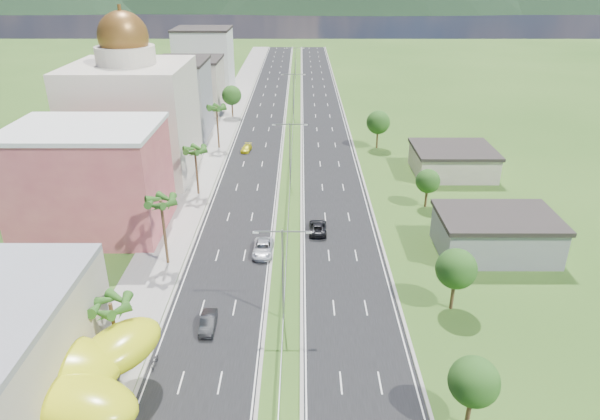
{
  "coord_description": "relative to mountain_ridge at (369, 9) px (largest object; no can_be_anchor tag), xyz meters",
  "views": [
    {
      "loc": [
        1.9,
        -38.55,
        35.71
      ],
      "look_at": [
        1.79,
        23.46,
        7.0
      ],
      "focal_mm": 32.0,
      "sensor_mm": 36.0,
      "label": 1
    }
  ],
  "objects": [
    {
      "name": "midrise_beige",
      "position": [
        -87.0,
        -348.0,
        6.5
      ],
      "size": [
        16.0,
        15.0,
        13.0
      ],
      "primitive_type": "cube",
      "color": "#ACA28E",
      "rests_on": "ground"
    },
    {
      "name": "car_dark_left",
      "position": [
        -68.04,
        -441.76,
        0.78
      ],
      "size": [
        1.66,
        4.51,
        1.47
      ],
      "primitive_type": "imported",
      "rotation": [
        0.0,
        0.0,
        0.02
      ],
      "color": "black",
      "rests_on": "road_left"
    },
    {
      "name": "road_right",
      "position": [
        -52.5,
        -360.0,
        0.02
      ],
      "size": [
        11.0,
        260.0,
        0.04
      ],
      "primitive_type": "cube",
      "color": "black",
      "rests_on": "ground"
    },
    {
      "name": "midrise_white",
      "position": [
        -87.0,
        -325.0,
        9.0
      ],
      "size": [
        16.0,
        15.0,
        18.0
      ],
      "primitive_type": "cube",
      "color": "silver",
      "rests_on": "ground"
    },
    {
      "name": "streetlight_median_d",
      "position": [
        -60.0,
        -355.0,
        6.75
      ],
      "size": [
        6.04,
        0.25,
        11.0
      ],
      "color": "gray",
      "rests_on": "ground"
    },
    {
      "name": "streetlight_median_e",
      "position": [
        -60.0,
        -310.0,
        6.75
      ],
      "size": [
        6.04,
        0.25,
        11.0
      ],
      "color": "gray",
      "rests_on": "ground"
    },
    {
      "name": "palm_tree_b",
      "position": [
        -75.5,
        -448.0,
        7.06
      ],
      "size": [
        3.6,
        3.6,
        8.1
      ],
      "color": "#47301C",
      "rests_on": "ground"
    },
    {
      "name": "midrise_grey",
      "position": [
        -87.0,
        -370.0,
        8.0
      ],
      "size": [
        16.0,
        15.0,
        16.0
      ],
      "primitive_type": "cube",
      "color": "gray",
      "rests_on": "ground"
    },
    {
      "name": "palm_tree_d",
      "position": [
        -75.5,
        -405.0,
        7.54
      ],
      "size": [
        3.6,
        3.6,
        8.6
      ],
      "color": "#47301C",
      "rests_on": "ground"
    },
    {
      "name": "car_yellow_far_left",
      "position": [
        -69.47,
        -382.24,
        0.67
      ],
      "size": [
        2.3,
        4.53,
        1.26
      ],
      "primitive_type": "imported",
      "rotation": [
        0.0,
        0.0,
        -0.13
      ],
      "color": "gold",
      "rests_on": "road_left"
    },
    {
      "name": "palm_tree_c",
      "position": [
        -75.5,
        -428.0,
        8.5
      ],
      "size": [
        3.6,
        3.6,
        9.6
      ],
      "color": "#47301C",
      "rests_on": "ground"
    },
    {
      "name": "car_dark_far_right",
      "position": [
        -55.62,
        -419.07,
        0.8
      ],
      "size": [
        2.65,
        5.5,
        1.51
      ],
      "primitive_type": "imported",
      "rotation": [
        0.0,
        0.0,
        3.11
      ],
      "color": "black",
      "rests_on": "road_right"
    },
    {
      "name": "leafy_tree_ra",
      "position": [
        -44.0,
        -455.0,
        4.78
      ],
      "size": [
        4.2,
        4.2,
        6.9
      ],
      "color": "#47301C",
      "rests_on": "ground"
    },
    {
      "name": "leafy_tree_rb",
      "position": [
        -41.0,
        -438.0,
        5.18
      ],
      "size": [
        4.55,
        4.55,
        7.47
      ],
      "color": "#47301C",
      "rests_on": "ground"
    },
    {
      "name": "car_silver_mid_left",
      "position": [
        -63.2,
        -425.52,
        0.83
      ],
      "size": [
        2.69,
        5.74,
        1.59
      ],
      "primitive_type": "imported",
      "rotation": [
        0.0,
        0.0,
        -0.01
      ],
      "color": "#B6B7BE",
      "rests_on": "road_left"
    },
    {
      "name": "domed_building",
      "position": [
        -88.0,
        -395.0,
        11.35
      ],
      "size": [
        20.0,
        20.0,
        28.7
      ],
      "color": "beige",
      "rests_on": "ground"
    },
    {
      "name": "road_left",
      "position": [
        -67.5,
        -360.0,
        0.02
      ],
      "size": [
        11.0,
        260.0,
        0.04
      ],
      "primitive_type": "cube",
      "color": "black",
      "rests_on": "ground"
    },
    {
      "name": "streetlight_median_c",
      "position": [
        -60.0,
        -400.0,
        6.75
      ],
      "size": [
        6.04,
        0.25,
        11.0
      ],
      "color": "gray",
      "rests_on": "ground"
    },
    {
      "name": "streetlight_median_b",
      "position": [
        -60.0,
        -440.0,
        6.75
      ],
      "size": [
        6.04,
        0.25,
        11.0
      ],
      "color": "gray",
      "rests_on": "ground"
    },
    {
      "name": "leafy_tree_rc",
      "position": [
        -38.0,
        -410.0,
        4.37
      ],
      "size": [
        3.85,
        3.85,
        6.33
      ],
      "color": "#47301C",
      "rests_on": "ground"
    },
    {
      "name": "shed_far",
      "position": [
        -30.0,
        -395.0,
        2.2
      ],
      "size": [
        14.0,
        12.0,
        4.4
      ],
      "primitive_type": "cube",
      "color": "#ACA28E",
      "rests_on": "ground"
    },
    {
      "name": "motorcycle",
      "position": [
        -72.3,
        -447.67,
        0.7
      ],
      "size": [
        0.71,
        2.09,
        1.32
      ],
      "primitive_type": "imported",
      "rotation": [
        0.0,
        0.0,
        -0.04
      ],
      "color": "black",
      "rests_on": "road_left"
    },
    {
      "name": "leafy_tree_rd",
      "position": [
        -42.0,
        -380.0,
        5.58
      ],
      "size": [
        4.9,
        4.9,
        8.05
      ],
      "color": "#47301C",
      "rests_on": "ground"
    },
    {
      "name": "pink_shophouse",
      "position": [
        -88.0,
        -418.0,
        7.5
      ],
      "size": [
        20.0,
        15.0,
        15.0
      ],
      "primitive_type": "cube",
      "color": "#B64B53",
      "rests_on": "ground"
    },
    {
      "name": "lime_canopy",
      "position": [
        -80.0,
        -454.0,
        4.99
      ],
      "size": [
        18.0,
        15.0,
        7.4
      ],
      "color": "#BFC513",
      "rests_on": "ground"
    },
    {
      "name": "mountain_ridge",
      "position": [
        0.0,
        0.0,
        0.0
      ],
      "size": [
        860.0,
        140.0,
        90.0
      ],
      "primitive_type": null,
      "color": "black",
      "rests_on": "ground"
    },
    {
      "name": "ground",
      "position": [
        -60.0,
        -450.0,
        0.0
      ],
      "size": [
        500.0,
        500.0,
        0.0
      ],
      "primitive_type": "plane",
      "color": "#2D5119",
      "rests_on": "ground"
    },
    {
      "name": "median_guardrail",
      "position": [
        -60.0,
        -378.01,
        0.62
      ],
      "size": [
        0.1,
        216.06,
        0.76
      ],
      "color": "gray",
      "rests_on": "ground"
    },
    {
      "name": "sidewalk_left",
      "position": [
        -77.0,
        -360.0,
        0.06
      ],
      "size": [
        7.0,
        260.0,
        0.12
      ],
      "primitive_type": "cube",
      "color": "gray",
      "rests_on": "ground"
    },
    {
      "name": "shed_near",
      "position": [
        -32.0,
        -425.0,
        2.5
      ],
      "size": [
        15.0,
        10.0,
        5.0
      ],
      "primitive_type": "cube",
      "color": "gray",
      "rests_on": "ground"
    },
    {
      "name": "leafy_tree_lfar",
      "position": [
        -75.5,
        -355.0,
        5.58
      ],
      "size": [
        4.9,
        4.9,
        8.05
      ],
      "color": "#47301C",
      "rests_on": "ground"
    },
    {
      "name": "palm_tree_e",
      "position": [
        -75.5,
        -380.0,
        8.31
      ],
      "size": [
        3.6,
        3.6,
        9.4
      ],
      "color": "#47301C",
      "rests_on": "ground"
    }
  ]
}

